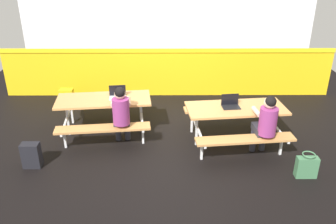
% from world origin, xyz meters
% --- Properties ---
extents(ground_plane, '(10.00, 10.00, 0.02)m').
position_xyz_m(ground_plane, '(0.00, 0.00, -0.01)').
color(ground_plane, black).
extents(accent_backdrop, '(8.00, 0.14, 2.60)m').
position_xyz_m(accent_backdrop, '(0.00, 2.28, 1.25)').
color(accent_backdrop, yellow).
rests_on(accent_backdrop, ground).
extents(picnic_table_left, '(1.87, 1.72, 0.74)m').
position_xyz_m(picnic_table_left, '(-1.24, 0.26, 0.57)').
color(picnic_table_left, tan).
rests_on(picnic_table_left, ground).
extents(picnic_table_right, '(1.87, 1.72, 0.74)m').
position_xyz_m(picnic_table_right, '(1.24, -0.15, 0.57)').
color(picnic_table_right, tan).
rests_on(picnic_table_right, ground).
extents(student_nearer, '(0.39, 0.54, 1.21)m').
position_xyz_m(student_nearer, '(-0.85, -0.25, 0.71)').
color(student_nearer, '#2D2D38').
rests_on(student_nearer, ground).
extents(student_further, '(0.39, 0.54, 1.21)m').
position_xyz_m(student_further, '(1.66, -0.66, 0.71)').
color(student_further, '#2D2D38').
rests_on(student_further, ground).
extents(laptop_silver, '(0.34, 0.25, 0.22)m').
position_xyz_m(laptop_silver, '(-0.98, 0.33, 0.79)').
color(laptop_silver, silver).
rests_on(laptop_silver, picnic_table_left).
extents(laptop_dark, '(0.34, 0.25, 0.22)m').
position_xyz_m(laptop_dark, '(1.14, -0.12, 0.79)').
color(laptop_dark, black).
rests_on(laptop_dark, picnic_table_right).
extents(backpack_dark, '(0.30, 0.22, 0.44)m').
position_xyz_m(backpack_dark, '(-2.30, -0.93, 0.22)').
color(backpack_dark, black).
rests_on(backpack_dark, ground).
extents(tote_bag_bright, '(0.34, 0.21, 0.43)m').
position_xyz_m(tote_bag_bright, '(2.22, -1.26, 0.19)').
color(tote_bag_bright, '#3F724C').
rests_on(tote_bag_bright, ground).
extents(satchel_spare, '(0.30, 0.22, 0.44)m').
position_xyz_m(satchel_spare, '(-2.32, 1.54, 0.22)').
color(satchel_spare, yellow).
rests_on(satchel_spare, ground).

